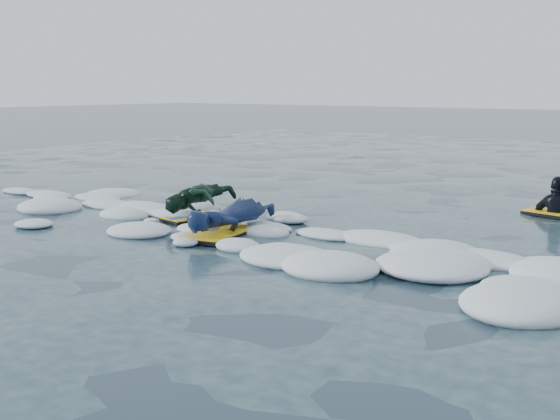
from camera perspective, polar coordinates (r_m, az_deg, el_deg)
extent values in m
plane|color=#162C35|center=(9.22, -6.68, -3.02)|extent=(120.00, 120.00, 0.00)
cube|color=black|center=(9.79, -4.96, -1.99)|extent=(0.85, 1.27, 0.06)
cube|color=yellow|center=(9.78, -4.96, -1.77)|extent=(0.82, 1.25, 0.02)
imported|color=navy|center=(9.93, -4.02, -0.51)|extent=(0.84, 1.82, 0.42)
cube|color=black|center=(11.08, -7.17, -0.66)|extent=(0.64, 0.98, 0.05)
cube|color=yellow|center=(11.08, -7.17, -0.50)|extent=(0.62, 0.96, 0.02)
cube|color=blue|center=(11.07, -7.18, -0.44)|extent=(0.30, 0.88, 0.01)
imported|color=#103D24|center=(11.18, -6.49, 0.80)|extent=(0.72, 1.40, 0.52)
cube|color=black|center=(12.16, 21.57, -0.33)|extent=(1.09, 0.74, 0.05)
cube|color=yellow|center=(12.15, 21.58, -0.17)|extent=(1.07, 0.71, 0.02)
imported|color=black|center=(12.18, 21.53, -0.95)|extent=(0.91, 0.44, 1.50)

